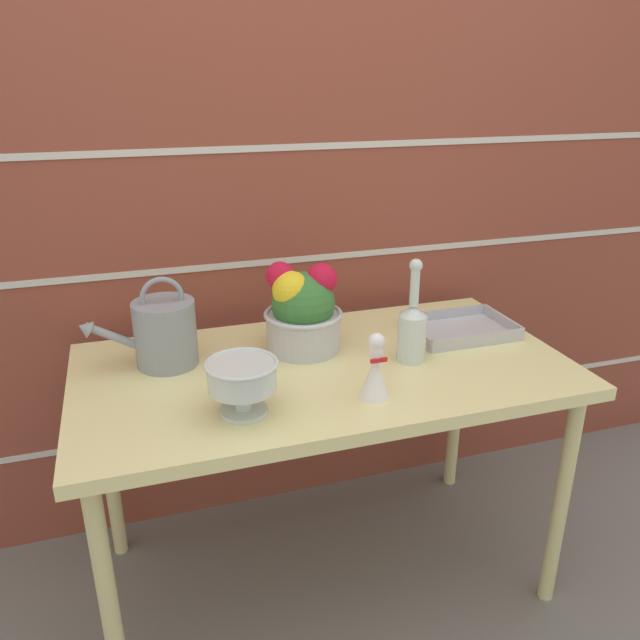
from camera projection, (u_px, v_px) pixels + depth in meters
ground_plane at (323, 572)px, 2.01m from camera, size 12.00×12.00×0.00m
brick_wall at (279, 204)px, 2.01m from camera, size 3.60×0.08×2.20m
patio_table at (324, 386)px, 1.76m from camera, size 1.36×0.72×0.74m
watering_can at (164, 332)px, 1.70m from camera, size 0.31×0.17×0.25m
crystal_pedestal_bowl at (242, 379)px, 1.45m from camera, size 0.17×0.17×0.14m
flower_planter at (302, 311)px, 1.78m from camera, size 0.23×0.23×0.26m
glass_decanter at (412, 328)px, 1.72m from camera, size 0.08×0.08×0.30m
figurine_vase at (375, 372)px, 1.53m from camera, size 0.08×0.08×0.17m
wire_tray at (460, 330)px, 1.94m from camera, size 0.32×0.22×0.04m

